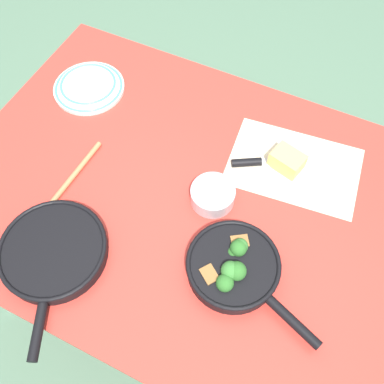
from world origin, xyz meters
name	(u,v)px	position (x,y,z in m)	size (l,w,h in m)	color
ground_plane	(192,281)	(0.00, 0.00, 0.00)	(14.00, 14.00, 0.00)	#51755B
dining_table_red	(192,208)	(0.00, 0.00, 0.65)	(1.34, 0.95, 0.72)	red
skillet_broccoli	(234,267)	(0.19, -0.15, 0.75)	(0.37, 0.23, 0.08)	black
skillet_eggs	(53,252)	(-0.24, -0.31, 0.74)	(0.27, 0.38, 0.04)	black
wooden_spoon	(53,201)	(-0.33, -0.18, 0.73)	(0.04, 0.36, 0.02)	#A87A4C
parchment_sheet	(294,166)	(0.22, 0.21, 0.72)	(0.39, 0.29, 0.00)	beige
grater_knife	(265,162)	(0.14, 0.19, 0.73)	(0.25, 0.16, 0.02)	silver
cheese_block	(287,161)	(0.20, 0.20, 0.75)	(0.10, 0.09, 0.05)	#EACC66
dinner_plate_stack	(89,86)	(-0.47, 0.21, 0.74)	(0.23, 0.23, 0.03)	silver
prep_bowl_steel	(213,195)	(0.06, 0.01, 0.75)	(0.12, 0.12, 0.05)	#B7B7BC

